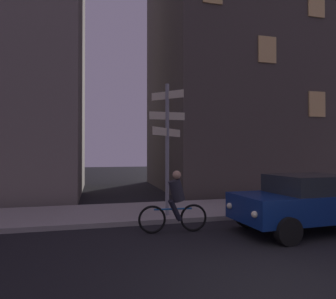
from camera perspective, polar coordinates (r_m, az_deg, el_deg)
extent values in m
plane|color=black|center=(5.07, 21.93, -24.76)|extent=(80.00, 80.00, 0.00)
cube|color=#9E9991|center=(10.43, 1.38, -11.72)|extent=(40.00, 3.09, 0.14)
cylinder|color=gray|center=(9.16, -0.16, 0.02)|extent=(0.12, 0.12, 4.08)
cube|color=beige|center=(9.33, -0.16, 10.46)|extent=(0.84, 0.84, 0.24)
cube|color=beige|center=(9.23, -0.16, 6.52)|extent=(1.13, 0.03, 0.24)
cube|color=beige|center=(9.18, -0.16, 3.38)|extent=(1.16, 1.16, 0.24)
cube|color=navy|center=(8.72, 25.31, -9.77)|extent=(3.99, 1.89, 0.66)
cube|color=#23282D|center=(8.71, 25.72, -6.00)|extent=(2.02, 1.65, 0.47)
cylinder|color=black|center=(7.35, 22.23, -14.42)|extent=(0.65, 0.26, 0.64)
cylinder|color=black|center=(8.67, 15.03, -12.29)|extent=(0.65, 0.26, 0.64)
cylinder|color=black|center=(10.26, 27.50, -10.42)|extent=(0.65, 0.26, 0.64)
sphere|color=#F9EFCC|center=(7.08, 16.44, -11.96)|extent=(0.16, 0.16, 0.16)
sphere|color=#F9EFCC|center=(8.04, 11.86, -10.61)|extent=(0.16, 0.16, 0.16)
torus|color=black|center=(7.78, -3.10, -13.37)|extent=(0.72, 0.10, 0.72)
torus|color=black|center=(8.00, 4.95, -13.02)|extent=(0.72, 0.10, 0.72)
cylinder|color=#1959A5|center=(7.82, 0.98, -11.44)|extent=(1.00, 0.10, 0.04)
cylinder|color=#26262D|center=(7.77, 1.71, -7.96)|extent=(0.47, 0.35, 0.61)
sphere|color=tan|center=(7.73, 1.71, -4.91)|extent=(0.22, 0.22, 0.22)
cylinder|color=black|center=(7.75, 1.49, -11.76)|extent=(0.35, 0.14, 0.55)
cylinder|color=black|center=(7.93, 1.21, -11.52)|extent=(0.35, 0.14, 0.55)
cube|color=#4C443D|center=(19.37, 14.61, 15.51)|extent=(10.59, 8.96, 14.90)
cube|color=#F2C672|center=(15.81, 26.87, 7.82)|extent=(0.90, 0.06, 1.20)
cube|color=#F2C672|center=(14.81, 18.65, 17.85)|extent=(0.90, 0.06, 1.20)
cube|color=#F2C672|center=(17.16, 26.79, 23.76)|extent=(0.90, 0.06, 1.20)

